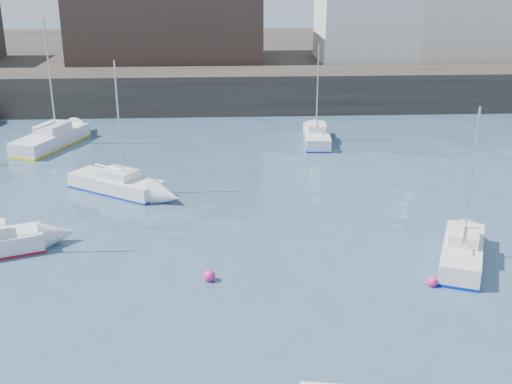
{
  "coord_description": "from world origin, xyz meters",
  "views": [
    {
      "loc": [
        -1.41,
        -14.45,
        11.2
      ],
      "look_at": [
        0.0,
        12.0,
        1.5
      ],
      "focal_mm": 45.0,
      "sensor_mm": 36.0,
      "label": 1
    }
  ],
  "objects_px": {
    "buoy_mid": "(432,286)",
    "sailboat_f": "(316,136)",
    "sailboat_b": "(116,183)",
    "sailboat_h": "(51,139)",
    "buoy_far": "(136,183)",
    "buoy_near": "(210,281)",
    "sailboat_c": "(462,252)"
  },
  "relations": [
    {
      "from": "sailboat_h",
      "to": "buoy_far",
      "type": "xyz_separation_m",
      "value": [
        6.16,
        -7.39,
        -0.51
      ]
    },
    {
      "from": "sailboat_c",
      "to": "buoy_mid",
      "type": "distance_m",
      "value": 2.55
    },
    {
      "from": "sailboat_h",
      "to": "buoy_mid",
      "type": "relative_size",
      "value": 20.21
    },
    {
      "from": "buoy_far",
      "to": "sailboat_b",
      "type": "bearing_deg",
      "value": -124.29
    },
    {
      "from": "sailboat_f",
      "to": "sailboat_h",
      "type": "bearing_deg",
      "value": -179.93
    },
    {
      "from": "sailboat_f",
      "to": "buoy_mid",
      "type": "distance_m",
      "value": 19.38
    },
    {
      "from": "buoy_near",
      "to": "sailboat_b",
      "type": "bearing_deg",
      "value": 116.23
    },
    {
      "from": "sailboat_c",
      "to": "buoy_mid",
      "type": "xyz_separation_m",
      "value": [
        -1.73,
        -1.82,
        -0.47
      ]
    },
    {
      "from": "sailboat_b",
      "to": "buoy_far",
      "type": "xyz_separation_m",
      "value": [
        0.82,
        1.2,
        -0.43
      ]
    },
    {
      "from": "sailboat_b",
      "to": "buoy_far",
      "type": "distance_m",
      "value": 1.52
    },
    {
      "from": "sailboat_b",
      "to": "sailboat_h",
      "type": "bearing_deg",
      "value": 121.84
    },
    {
      "from": "sailboat_b",
      "to": "sailboat_h",
      "type": "distance_m",
      "value": 10.11
    },
    {
      "from": "sailboat_f",
      "to": "buoy_near",
      "type": "distance_m",
      "value": 19.63
    },
    {
      "from": "buoy_near",
      "to": "sailboat_f",
      "type": "bearing_deg",
      "value": 70.37
    },
    {
      "from": "sailboat_f",
      "to": "buoy_near",
      "type": "relative_size",
      "value": 14.1
    },
    {
      "from": "sailboat_b",
      "to": "buoy_mid",
      "type": "relative_size",
      "value": 17.25
    },
    {
      "from": "sailboat_b",
      "to": "buoy_far",
      "type": "relative_size",
      "value": 17.61
    },
    {
      "from": "sailboat_c",
      "to": "sailboat_f",
      "type": "bearing_deg",
      "value": 100.4
    },
    {
      "from": "sailboat_f",
      "to": "buoy_far",
      "type": "bearing_deg",
      "value": -145.14
    },
    {
      "from": "sailboat_b",
      "to": "buoy_near",
      "type": "height_order",
      "value": "sailboat_b"
    },
    {
      "from": "sailboat_f",
      "to": "buoy_far",
      "type": "distance_m",
      "value": 12.97
    },
    {
      "from": "sailboat_c",
      "to": "sailboat_f",
      "type": "distance_m",
      "value": 17.79
    },
    {
      "from": "sailboat_h",
      "to": "buoy_mid",
      "type": "xyz_separation_m",
      "value": [
        18.27,
        -19.3,
        -0.51
      ]
    },
    {
      "from": "sailboat_c",
      "to": "buoy_far",
      "type": "distance_m",
      "value": 17.14
    },
    {
      "from": "sailboat_h",
      "to": "buoy_near",
      "type": "relative_size",
      "value": 17.71
    },
    {
      "from": "sailboat_f",
      "to": "buoy_far",
      "type": "xyz_separation_m",
      "value": [
        -10.63,
        -7.41,
        -0.44
      ]
    },
    {
      "from": "sailboat_b",
      "to": "sailboat_h",
      "type": "height_order",
      "value": "sailboat_h"
    },
    {
      "from": "buoy_mid",
      "to": "buoy_far",
      "type": "xyz_separation_m",
      "value": [
        -12.12,
        11.91,
        0.0
      ]
    },
    {
      "from": "sailboat_b",
      "to": "sailboat_f",
      "type": "xyz_separation_m",
      "value": [
        11.46,
        8.61,
        0.0
      ]
    },
    {
      "from": "buoy_mid",
      "to": "sailboat_f",
      "type": "bearing_deg",
      "value": 94.39
    },
    {
      "from": "buoy_far",
      "to": "sailboat_c",
      "type": "bearing_deg",
      "value": -36.08
    },
    {
      "from": "buoy_mid",
      "to": "sailboat_h",
      "type": "bearing_deg",
      "value": 133.44
    }
  ]
}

